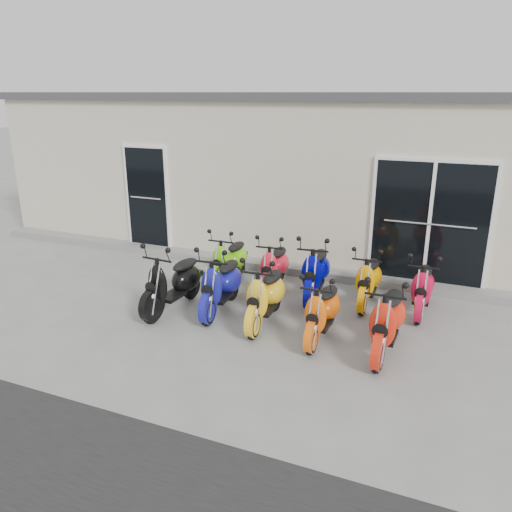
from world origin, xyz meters
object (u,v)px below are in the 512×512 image
object	(u,v)px
scooter_front_black	(173,275)
scooter_back_red	(274,261)
scooter_back_blue	(316,265)
scooter_front_blue	(221,277)
scooter_back_green	(229,254)
scooter_back_yellow	(369,273)
scooter_front_orange_b	(323,304)
scooter_front_orange_a	(266,288)
scooter_back_extra	(423,281)
scooter_front_red	(388,312)

from	to	relation	value
scooter_front_black	scooter_back_red	xyz separation A→B (m)	(1.18, 1.44, -0.05)
scooter_back_red	scooter_back_blue	xyz separation A→B (m)	(0.77, -0.06, 0.05)
scooter_front_blue	scooter_back_green	xyz separation A→B (m)	(-0.43, 1.19, -0.04)
scooter_back_green	scooter_front_blue	bearing A→B (deg)	-71.35
scooter_back_red	scooter_back_yellow	xyz separation A→B (m)	(1.65, 0.01, -0.01)
scooter_front_black	scooter_front_blue	size ratio (longest dim) A/B	1.02
scooter_front_orange_b	scooter_back_green	distance (m)	2.62
scooter_front_orange_b	scooter_back_yellow	bearing A→B (deg)	76.55
scooter_front_orange_a	scooter_back_blue	distance (m)	1.34
scooter_front_blue	scooter_front_orange_b	size ratio (longest dim) A/B	1.10
scooter_front_orange_a	scooter_front_blue	bearing A→B (deg)	167.04
scooter_back_green	scooter_back_red	distance (m)	0.88
scooter_front_black	scooter_back_yellow	xyz separation A→B (m)	(2.84, 1.45, -0.06)
scooter_front_black	scooter_back_blue	size ratio (longest dim) A/B	1.01
scooter_back_yellow	scooter_back_red	bearing A→B (deg)	179.43
scooter_back_blue	scooter_front_orange_a	bearing A→B (deg)	-113.64
scooter_back_yellow	scooter_back_extra	distance (m)	0.85
scooter_back_extra	scooter_front_red	bearing A→B (deg)	-102.38
scooter_front_blue	scooter_front_orange_a	xyz separation A→B (m)	(0.82, -0.14, -0.01)
scooter_front_orange_b	scooter_back_yellow	world-z (taller)	scooter_back_yellow
scooter_front_orange_a	scooter_front_orange_b	distance (m)	0.93
scooter_front_black	scooter_back_yellow	bearing A→B (deg)	31.13
scooter_front_orange_a	scooter_front_orange_b	world-z (taller)	scooter_front_orange_a
scooter_front_orange_b	scooter_back_blue	size ratio (longest dim) A/B	0.90
scooter_back_red	scooter_front_red	bearing A→B (deg)	-40.78
scooter_back_extra	scooter_front_orange_a	bearing A→B (deg)	-148.67
scooter_front_black	scooter_front_blue	distance (m)	0.77
scooter_back_green	scooter_front_orange_b	bearing A→B (deg)	-35.46
scooter_front_blue	scooter_back_extra	bearing A→B (deg)	17.69
scooter_back_red	scooter_back_blue	bearing A→B (deg)	-10.33
scooter_back_yellow	scooter_front_black	bearing A→B (deg)	-153.89
scooter_front_orange_b	scooter_front_red	xyz separation A→B (m)	(0.91, -0.05, 0.06)
scooter_front_blue	scooter_front_orange_a	bearing A→B (deg)	-14.64
scooter_back_red	scooter_back_blue	size ratio (longest dim) A/B	0.92
scooter_front_blue	scooter_back_blue	xyz separation A→B (m)	(1.22, 1.13, 0.01)
scooter_back_green	scooter_back_extra	world-z (taller)	scooter_back_green
scooter_front_blue	scooter_back_red	world-z (taller)	scooter_front_blue
scooter_front_orange_a	scooter_back_yellow	xyz separation A→B (m)	(1.29, 1.35, -0.04)
scooter_front_black	scooter_back_red	size ratio (longest dim) A/B	1.10
scooter_front_red	scooter_back_green	xyz separation A→B (m)	(-3.07, 1.53, -0.05)
scooter_front_black	scooter_back_red	distance (m)	1.87
scooter_back_green	scooter_back_yellow	world-z (taller)	scooter_back_green
scooter_front_orange_b	scooter_back_yellow	xyz separation A→B (m)	(0.37, 1.50, 0.00)
scooter_back_red	scooter_back_extra	world-z (taller)	scooter_back_red
scooter_back_green	scooter_back_red	xyz separation A→B (m)	(0.88, 0.00, -0.00)
scooter_front_red	scooter_back_extra	world-z (taller)	scooter_front_red
scooter_back_red	scooter_back_green	bearing A→B (deg)	174.58
scooter_front_black	scooter_front_blue	bearing A→B (deg)	22.41
scooter_front_red	scooter_back_red	distance (m)	2.68
scooter_front_black	scooter_back_green	bearing A→B (deg)	81.94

